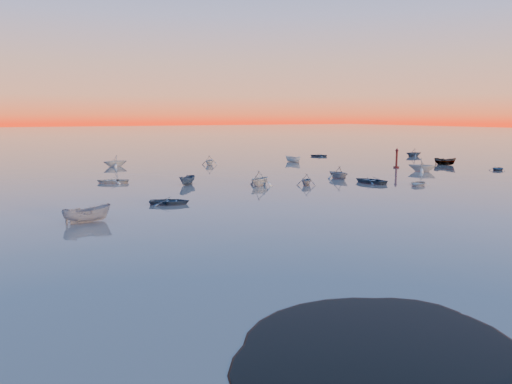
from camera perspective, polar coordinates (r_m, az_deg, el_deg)
ground at (r=115.17m, az=-15.99°, el=4.12°), size 600.00×600.00×0.00m
moored_fleet at (r=69.95m, az=-8.19°, el=1.58°), size 124.00×58.00×1.20m
boat_near_left at (r=49.63m, az=-9.84°, el=-1.39°), size 3.12×4.19×0.97m
boat_near_center at (r=43.04m, az=-18.72°, el=-3.28°), size 1.91×4.02×1.36m
boat_near_right at (r=69.77m, az=9.38°, el=1.53°), size 3.96×2.15×1.33m
channel_marker at (r=86.21m, az=15.77°, el=3.59°), size 0.96×0.96×3.42m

